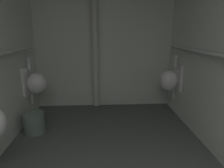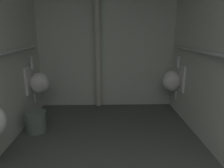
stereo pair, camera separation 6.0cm
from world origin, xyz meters
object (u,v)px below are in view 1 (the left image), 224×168
(urinal_left_far, at_px, (35,83))
(urinal_right_mid, at_px, (170,80))
(waste_bin, at_px, (34,123))
(standpipe_back_wall, at_px, (95,38))

(urinal_left_far, distance_m, urinal_right_mid, 2.23)
(waste_bin, bearing_deg, urinal_right_mid, 14.22)
(waste_bin, bearing_deg, standpipe_back_wall, 48.35)
(urinal_left_far, relative_size, urinal_right_mid, 1.00)
(urinal_left_far, height_order, standpipe_back_wall, standpipe_back_wall)
(urinal_right_mid, xyz_separation_m, standpipe_back_wall, (-1.28, 0.43, 0.69))
(urinal_left_far, xyz_separation_m, waste_bin, (0.08, -0.46, -0.47))
(standpipe_back_wall, xyz_separation_m, waste_bin, (-0.87, -0.98, -1.16))
(urinal_left_far, xyz_separation_m, standpipe_back_wall, (0.95, 0.52, 0.69))
(urinal_right_mid, xyz_separation_m, waste_bin, (-2.15, -0.54, -0.47))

